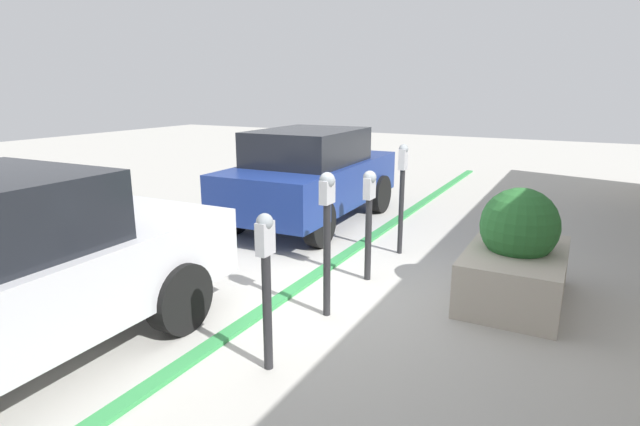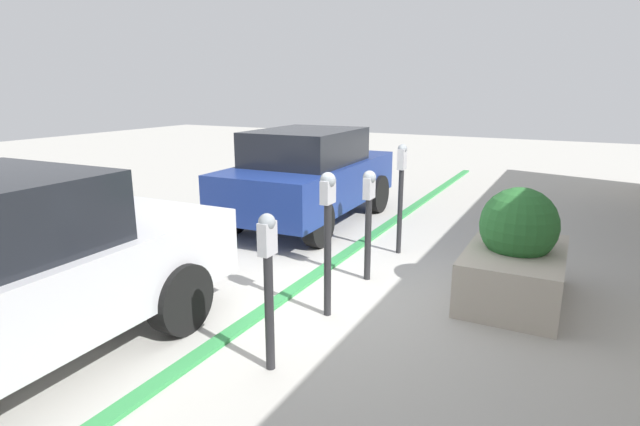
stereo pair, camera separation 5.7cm
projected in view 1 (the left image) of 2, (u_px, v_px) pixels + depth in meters
ground_plane at (308, 287)px, 6.00m from camera, size 40.00×40.00×0.00m
curb_strip at (302, 284)px, 6.03m from camera, size 19.00×0.16×0.04m
parking_meter_nearest at (266, 271)px, 4.05m from camera, size 0.16×0.14×1.36m
parking_meter_second at (327, 222)px, 5.01m from camera, size 0.19×0.16×1.52m
parking_meter_middle at (369, 208)px, 6.01m from camera, size 0.19×0.16×1.37m
parking_meter_fourth at (402, 184)px, 6.97m from camera, size 0.15×0.13×1.57m
planter_box at (516, 257)px, 5.54m from camera, size 1.68×1.02×1.28m
parked_car_middle at (312, 175)px, 8.67m from camera, size 3.97×1.84×1.64m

